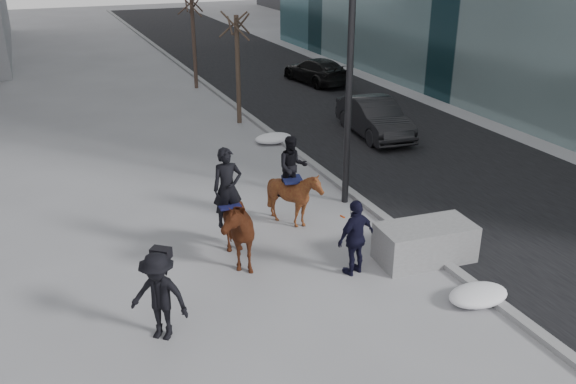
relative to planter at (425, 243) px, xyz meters
name	(u,v)px	position (x,y,z in m)	size (l,w,h in m)	color
ground	(309,273)	(-2.72, 0.47, -0.44)	(120.00, 120.00, 0.00)	gray
road	(363,122)	(4.28, 10.47, -0.44)	(8.00, 90.00, 0.01)	black
curb	(271,132)	(0.28, 10.47, -0.38)	(0.25, 90.00, 0.12)	gray
planter	(425,243)	(0.00, 0.00, 0.00)	(2.20, 1.10, 0.88)	gray
car_near	(374,117)	(3.79, 8.77, 0.26)	(1.49, 4.26, 1.40)	black
car_far	(316,71)	(5.59, 17.65, 0.19)	(1.77, 4.34, 1.26)	black
tree_near	(238,65)	(-0.32, 12.37, 1.89)	(1.20, 1.20, 4.67)	#3D3124
tree_far	(194,38)	(-0.32, 18.99, 1.98)	(1.20, 1.20, 4.85)	#3A2822
mounted_left	(230,222)	(-4.13, 1.67, 0.57)	(1.03, 2.12, 2.70)	#4B1F0F
mounted_right	(294,191)	(-2.03, 2.91, 0.50)	(1.52, 1.63, 2.35)	#48170E
feeder	(356,237)	(-1.78, 0.10, 0.44)	(1.11, 1.00, 1.75)	black
camera_crew	(159,296)	(-6.22, -0.58, 0.45)	(1.29, 1.22, 1.75)	black
lamppost	(350,19)	(-0.12, 3.81, 4.55)	(0.25, 1.59, 9.09)	black
snow_piles	(342,191)	(-0.02, 4.07, -0.27)	(1.38, 12.21, 0.35)	white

